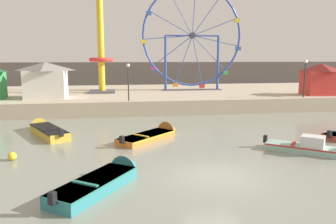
# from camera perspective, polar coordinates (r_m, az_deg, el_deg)

# --- Properties ---
(ground_plane) EXTENTS (240.00, 240.00, 0.00)m
(ground_plane) POSITION_cam_1_polar(r_m,az_deg,el_deg) (15.25, 8.06, -10.77)
(ground_plane) COLOR gray
(quay_promenade) EXTENTS (110.00, 18.09, 1.35)m
(quay_promenade) POSITION_cam_1_polar(r_m,az_deg,el_deg) (38.57, -2.36, 2.61)
(quay_promenade) COLOR #B7A88E
(quay_promenade) RESTS_ON ground_plane
(distant_town_skyline) EXTENTS (140.00, 3.00, 4.40)m
(distant_town_skyline) POSITION_cam_1_polar(r_m,az_deg,el_deg) (55.51, -4.35, 6.25)
(distant_town_skyline) COLOR #564C47
(distant_town_skyline) RESTS_ON ground_plane
(motorboat_orange_hull) EXTENTS (4.76, 4.70, 1.40)m
(motorboat_orange_hull) POSITION_cam_1_polar(r_m,az_deg,el_deg) (22.01, -1.84, -3.79)
(motorboat_orange_hull) COLOR orange
(motorboat_orange_hull) RESTS_ON ground_plane
(motorboat_mustard_yellow) EXTENTS (3.89, 5.81, 1.23)m
(motorboat_mustard_yellow) POSITION_cam_1_polar(r_m,az_deg,el_deg) (24.62, -20.39, -2.77)
(motorboat_mustard_yellow) COLOR gold
(motorboat_mustard_yellow) RESTS_ON ground_plane
(motorboat_teal_painted) EXTENTS (4.08, 5.09, 1.31)m
(motorboat_teal_painted) POSITION_cam_1_polar(r_m,az_deg,el_deg) (14.33, -10.19, -11.01)
(motorboat_teal_painted) COLOR teal
(motorboat_teal_painted) RESTS_ON ground_plane
(motorboat_seafoam) EXTENTS (4.62, 4.01, 1.34)m
(motorboat_seafoam) POSITION_cam_1_polar(r_m,az_deg,el_deg) (19.98, 24.55, -5.81)
(motorboat_seafoam) COLOR #93BCAD
(motorboat_seafoam) RESTS_ON ground_plane
(ferris_wheel_blue_frame) EXTENTS (11.88, 1.20, 12.18)m
(ferris_wheel_blue_frame) POSITION_cam_1_polar(r_m,az_deg,el_deg) (39.63, 4.18, 12.62)
(ferris_wheel_blue_frame) COLOR #334CA8
(ferris_wheel_blue_frame) RESTS_ON quay_promenade
(drop_tower_yellow_tower) EXTENTS (2.80, 2.80, 11.72)m
(drop_tower_yellow_tower) POSITION_cam_1_polar(r_m,az_deg,el_deg) (37.38, -11.41, 10.07)
(drop_tower_yellow_tower) COLOR gold
(drop_tower_yellow_tower) RESTS_ON quay_promenade
(carnival_booth_white_ticket) EXTENTS (4.14, 3.45, 3.42)m
(carnival_booth_white_ticket) POSITION_cam_1_polar(r_m,az_deg,el_deg) (33.80, -20.21, 5.25)
(carnival_booth_white_ticket) COLOR silver
(carnival_booth_white_ticket) RESTS_ON quay_promenade
(carnival_booth_red_striped) EXTENTS (3.89, 3.05, 3.22)m
(carnival_booth_red_striped) POSITION_cam_1_polar(r_m,az_deg,el_deg) (37.94, 24.67, 5.22)
(carnival_booth_red_striped) COLOR red
(carnival_booth_red_striped) RESTS_ON quay_promenade
(promenade_lamp_near) EXTENTS (0.32, 0.32, 3.61)m
(promenade_lamp_near) POSITION_cam_1_polar(r_m,az_deg,el_deg) (34.90, 22.41, 6.25)
(promenade_lamp_near) COLOR #2D2D33
(promenade_lamp_near) RESTS_ON quay_promenade
(promenade_lamp_far) EXTENTS (0.32, 0.32, 3.31)m
(promenade_lamp_far) POSITION_cam_1_polar(r_m,az_deg,el_deg) (29.88, -6.82, 6.14)
(promenade_lamp_far) COLOR #2D2D33
(promenade_lamp_far) RESTS_ON quay_promenade
(mooring_buoy_orange) EXTENTS (0.44, 0.44, 0.44)m
(mooring_buoy_orange) POSITION_cam_1_polar(r_m,az_deg,el_deg) (18.93, -25.14, -6.87)
(mooring_buoy_orange) COLOR yellow
(mooring_buoy_orange) RESTS_ON ground_plane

